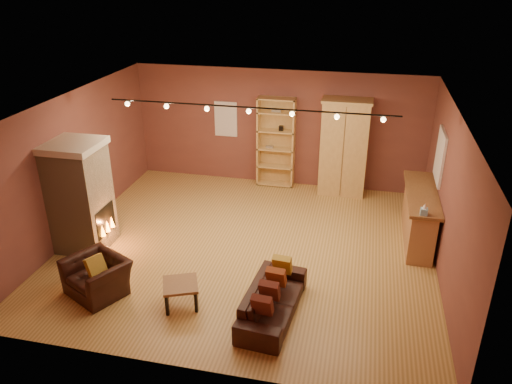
% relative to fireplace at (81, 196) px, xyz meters
% --- Properties ---
extents(floor, '(7.00, 7.00, 0.00)m').
position_rel_fireplace_xyz_m(floor, '(3.04, 0.60, -1.06)').
color(floor, '#A57C3A').
rests_on(floor, ground).
extents(ceiling, '(7.00, 7.00, 0.00)m').
position_rel_fireplace_xyz_m(ceiling, '(3.04, 0.60, 1.74)').
color(ceiling, '#572F1B').
rests_on(ceiling, back_wall).
extents(back_wall, '(7.00, 0.02, 2.80)m').
position_rel_fireplace_xyz_m(back_wall, '(3.04, 3.85, 0.34)').
color(back_wall, brown).
rests_on(back_wall, floor).
extents(left_wall, '(0.02, 6.50, 2.80)m').
position_rel_fireplace_xyz_m(left_wall, '(-0.46, 0.60, 0.34)').
color(left_wall, brown).
rests_on(left_wall, floor).
extents(right_wall, '(0.02, 6.50, 2.80)m').
position_rel_fireplace_xyz_m(right_wall, '(6.54, 0.60, 0.34)').
color(right_wall, brown).
rests_on(right_wall, floor).
extents(fireplace, '(1.01, 0.98, 2.12)m').
position_rel_fireplace_xyz_m(fireplace, '(0.00, 0.00, 0.00)').
color(fireplace, tan).
rests_on(fireplace, floor).
extents(back_window, '(0.56, 0.04, 0.86)m').
position_rel_fireplace_xyz_m(back_window, '(1.74, 3.83, 0.49)').
color(back_window, white).
rests_on(back_window, back_wall).
extents(bookcase, '(0.89, 0.35, 2.18)m').
position_rel_fireplace_xyz_m(bookcase, '(3.02, 3.73, 0.05)').
color(bookcase, '#DDB46B').
rests_on(bookcase, floor).
extents(armoire, '(1.12, 0.64, 2.27)m').
position_rel_fireplace_xyz_m(armoire, '(4.63, 3.56, 0.08)').
color(armoire, '#DDB46B').
rests_on(armoire, floor).
extents(bar_counter, '(0.58, 2.15, 1.03)m').
position_rel_fireplace_xyz_m(bar_counter, '(6.24, 1.65, -0.54)').
color(bar_counter, tan).
rests_on(bar_counter, floor).
extents(tissue_box, '(0.13, 0.13, 0.22)m').
position_rel_fireplace_xyz_m(tissue_box, '(6.19, 0.68, 0.06)').
color(tissue_box, '#85B9D5').
rests_on(tissue_box, bar_counter).
extents(right_window, '(0.05, 0.90, 1.00)m').
position_rel_fireplace_xyz_m(right_window, '(6.51, 2.00, 0.59)').
color(right_window, white).
rests_on(right_window, right_wall).
extents(loveseat, '(0.68, 1.83, 0.75)m').
position_rel_fireplace_xyz_m(loveseat, '(3.90, -1.27, -0.69)').
color(loveseat, black).
rests_on(loveseat, floor).
extents(armchair, '(1.13, 0.99, 0.83)m').
position_rel_fireplace_xyz_m(armchair, '(0.97, -1.34, -0.64)').
color(armchair, black).
rests_on(armchair, floor).
extents(coffee_table, '(0.71, 0.71, 0.41)m').
position_rel_fireplace_xyz_m(coffee_table, '(2.43, -1.36, -0.71)').
color(coffee_table, brown).
rests_on(coffee_table, floor).
extents(track_rail, '(5.20, 0.09, 0.13)m').
position_rel_fireplace_xyz_m(track_rail, '(3.04, 0.80, 1.62)').
color(track_rail, black).
rests_on(track_rail, ceiling).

